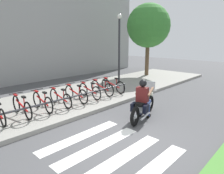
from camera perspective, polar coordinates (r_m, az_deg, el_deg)
name	(u,v)px	position (r m, az deg, el deg)	size (l,w,h in m)	color
ground_plane	(115,138)	(6.04, 0.82, -14.28)	(48.00, 48.00, 0.00)	#4C4C4F
sidewalk	(44,105)	(9.08, -18.63, -4.85)	(24.00, 4.40, 0.15)	gray
crosswalk_stripe_0	(150,172)	(4.80, 10.76, -22.59)	(2.80, 0.40, 0.01)	white
crosswalk_stripe_1	(122,158)	(5.19, 2.88, -19.32)	(2.80, 0.40, 0.01)	white
crosswalk_stripe_2	(100,146)	(5.66, -3.54, -16.30)	(2.80, 0.40, 0.01)	white
crosswalk_stripe_3	(81,136)	(6.20, -8.75, -13.63)	(2.80, 0.40, 0.01)	white
motorcycle	(144,106)	(7.40, 8.91, -5.22)	(2.18, 0.88, 1.25)	black
rider	(143,96)	(7.22, 8.78, -2.62)	(0.72, 0.65, 1.45)	#591919
bicycle_1	(22,106)	(7.77, -24.18, -5.04)	(0.48, 1.72, 0.78)	black
bicycle_2	(42,102)	(8.07, -19.10, -3.93)	(0.48, 1.63, 0.78)	black
bicycle_3	(60,98)	(8.44, -14.43, -2.94)	(0.48, 1.69, 0.75)	black
bicycle_4	(76,94)	(8.86, -10.19, -1.89)	(0.48, 1.70, 0.78)	black
bicycle_5	(90,91)	(9.32, -6.36, -1.03)	(0.48, 1.60, 0.76)	black
bicycle_6	(102,88)	(9.83, -2.90, -0.18)	(0.48, 1.66, 0.78)	black
bicycle_7	(113,85)	(10.36, 0.20, 0.52)	(0.48, 1.71, 0.76)	black
bike_rack	(76,96)	(8.18, -10.08, -2.62)	(6.05, 0.07, 0.49)	#333338
street_lamp	(119,43)	(12.27, 2.06, 12.25)	(0.28, 0.28, 4.22)	#2D2D33
tree_near_rack	(148,26)	(15.42, 10.26, 16.63)	(3.12, 3.12, 5.31)	brown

